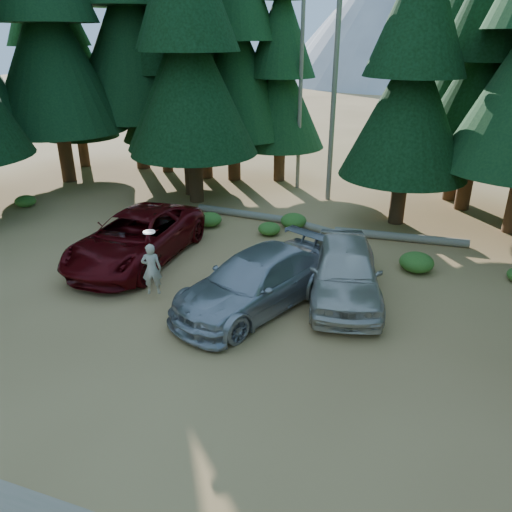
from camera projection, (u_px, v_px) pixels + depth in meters
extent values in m
plane|color=olive|center=(182.00, 354.00, 13.04)|extent=(160.00, 160.00, 0.00)
cylinder|color=slate|center=(335.00, 73.00, 22.84)|extent=(0.24, 0.24, 12.00)
cylinder|color=slate|center=(300.00, 92.00, 25.15)|extent=(0.20, 0.20, 10.00)
cone|color=gray|center=(374.00, 20.00, 93.23)|extent=(36.00, 36.00, 20.00)
imported|color=#53070A|center=(136.00, 237.00, 18.12)|extent=(3.04, 6.45, 1.78)
imported|color=#A7A9AF|center=(256.00, 281.00, 14.99)|extent=(4.51, 6.29, 1.69)
imported|color=beige|center=(345.00, 270.00, 15.56)|extent=(3.28, 5.68, 1.82)
imported|color=beige|center=(152.00, 269.00, 15.37)|extent=(0.72, 0.61, 1.68)
cylinder|color=white|center=(149.00, 232.00, 14.92)|extent=(0.36, 0.36, 0.04)
cylinder|color=slate|center=(243.00, 214.00, 22.70)|extent=(4.58, 0.67, 0.33)
cylinder|color=slate|center=(321.00, 229.00, 20.93)|extent=(3.48, 1.61, 0.30)
cylinder|color=slate|center=(400.00, 237.00, 20.10)|extent=(5.25, 0.68, 0.34)
ellipsoid|color=#306B20|center=(153.00, 207.00, 23.31)|extent=(0.85, 0.85, 0.47)
ellipsoid|color=#306B20|center=(209.00, 219.00, 21.62)|extent=(1.08, 1.08, 0.59)
ellipsoid|color=#306B20|center=(269.00, 229.00, 20.70)|extent=(0.93, 0.93, 0.51)
ellipsoid|color=#306B20|center=(294.00, 221.00, 21.45)|extent=(1.11, 1.11, 0.61)
ellipsoid|color=#306B20|center=(358.00, 261.00, 17.63)|extent=(1.11, 1.11, 0.61)
ellipsoid|color=#306B20|center=(417.00, 262.00, 17.50)|extent=(1.19, 1.19, 0.66)
ellipsoid|color=#306B20|center=(25.00, 201.00, 24.06)|extent=(0.99, 0.99, 0.55)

